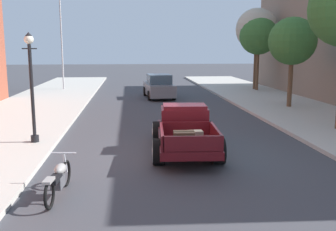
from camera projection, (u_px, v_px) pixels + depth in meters
ground_plane at (186, 153)px, 12.89m from camera, size 140.00×140.00×0.00m
hotrod_truck_maroon at (184, 129)px, 13.05m from camera, size 2.37×5.01×1.58m
motorcycle_parked at (58, 179)px, 9.01m from camera, size 0.62×2.12×0.93m
car_background_grey at (159, 87)px, 26.82m from camera, size 2.10×4.41×1.65m
street_lamp_near at (31, 79)px, 13.35m from camera, size 0.50×0.32×3.85m
flagpole at (63, 18)px, 30.29m from camera, size 1.74×0.16×9.16m
street_tree_second at (292, 41)px, 21.37m from camera, size 2.66×2.66×5.01m
street_tree_third at (258, 36)px, 29.87m from camera, size 2.98×2.98×5.74m
street_tree_farthest at (257, 29)px, 30.46m from camera, size 3.29×3.29×6.41m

